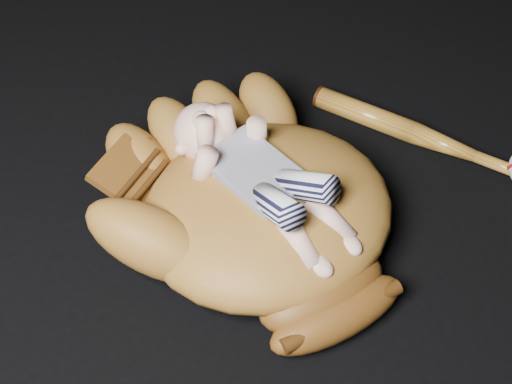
# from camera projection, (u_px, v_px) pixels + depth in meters

# --- Properties ---
(baseball_glove) EXTENTS (0.46, 0.53, 0.16)m
(baseball_glove) POSITION_uv_depth(u_px,v_px,m) (267.00, 203.00, 1.12)
(baseball_glove) COLOR brown
(baseball_glove) RESTS_ON ground
(newborn_baby) EXTENTS (0.21, 0.36, 0.14)m
(newborn_baby) POSITION_uv_depth(u_px,v_px,m) (267.00, 181.00, 1.09)
(newborn_baby) COLOR #EBB098
(newborn_baby) RESTS_ON baseball_glove
(baseball_bat) EXTENTS (0.22, 0.38, 0.04)m
(baseball_bat) POSITION_uv_depth(u_px,v_px,m) (427.00, 138.00, 1.30)
(baseball_bat) COLOR #905D1B
(baseball_bat) RESTS_ON ground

